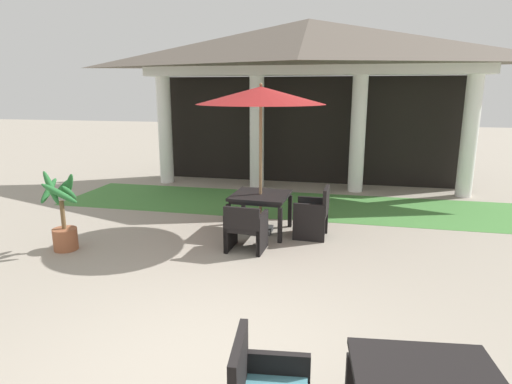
{
  "coord_description": "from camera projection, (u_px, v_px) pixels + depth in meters",
  "views": [
    {
      "loc": [
        1.17,
        -3.32,
        2.59
      ],
      "look_at": [
        -0.14,
        2.62,
        1.15
      ],
      "focal_mm": 30.41,
      "sensor_mm": 36.0,
      "label": 1
    }
  ],
  "objects": [
    {
      "name": "potted_palm_left_edge",
      "position": [
        63.0,
        221.0,
        7.07
      ],
      "size": [
        0.65,
        0.66,
        1.36
      ],
      "color": "#995638",
      "rests_on": "ground"
    },
    {
      "name": "patio_umbrella_near_foreground",
      "position": [
        261.0,
        97.0,
        7.5
      ],
      "size": [
        2.27,
        2.27,
        2.7
      ],
      "color": "#2D2D2D",
      "rests_on": "ground"
    },
    {
      "name": "patio_chair_near_foreground_east",
      "position": [
        313.0,
        214.0,
        7.72
      ],
      "size": [
        0.59,
        0.59,
        0.92
      ],
      "rotation": [
        0.0,
        0.0,
        1.53
      ],
      "color": "black",
      "rests_on": "ground"
    },
    {
      "name": "ground_plane",
      "position": [
        210.0,
        377.0,
        3.99
      ],
      "size": [
        60.0,
        60.0,
        0.0
      ],
      "primitive_type": "plane",
      "color": "#9E9384"
    },
    {
      "name": "lawn_strip",
      "position": [
        296.0,
        205.0,
        9.96
      ],
      "size": [
        10.88,
        2.43,
        0.01
      ],
      "primitive_type": "cube",
      "color": "#47843D",
      "rests_on": "ground"
    },
    {
      "name": "patio_chair_near_foreground_south",
      "position": [
        246.0,
        228.0,
        7.07
      ],
      "size": [
        0.63,
        0.6,
        0.79
      ],
      "rotation": [
        0.0,
        0.0,
        -0.05
      ],
      "color": "black",
      "rests_on": "ground"
    },
    {
      "name": "patio_table_near_foreground",
      "position": [
        261.0,
        199.0,
        7.92
      ],
      "size": [
        1.05,
        1.05,
        0.73
      ],
      "rotation": [
        0.0,
        0.0,
        -0.05
      ],
      "color": "black",
      "rests_on": "ground"
    },
    {
      "name": "background_pavilion",
      "position": [
        308.0,
        58.0,
        10.92
      ],
      "size": [
        9.08,
        3.05,
        4.28
      ],
      "color": "white",
      "rests_on": "ground"
    }
  ]
}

